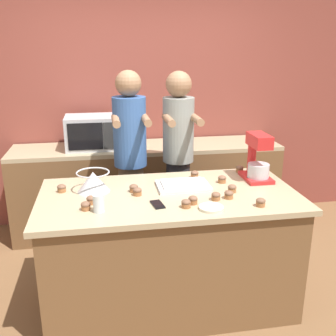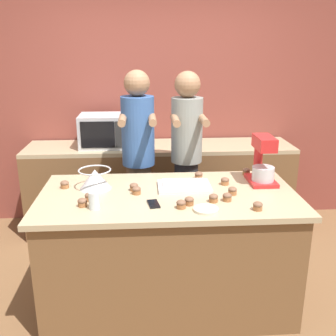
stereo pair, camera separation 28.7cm
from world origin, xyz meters
name	(u,v)px [view 1 (the left image)]	position (x,y,z in m)	size (l,w,h in m)	color
ground_plane	(169,299)	(0.00, 0.00, 0.00)	(16.00, 16.00, 0.00)	brown
back_wall	(143,102)	(0.00, 1.69, 1.35)	(10.00, 0.06, 2.70)	brown
island_counter	(169,249)	(0.00, 0.00, 0.46)	(1.89, 0.96, 0.91)	brown
back_counter	(148,187)	(0.00, 1.34, 0.47)	(2.80, 0.60, 0.94)	brown
person_left	(131,162)	(-0.22, 0.75, 0.95)	(0.31, 0.49, 1.75)	brown
person_right	(178,159)	(0.22, 0.74, 0.95)	(0.30, 0.48, 1.74)	#232328
stand_mixer	(257,160)	(0.75, 0.19, 1.08)	(0.20, 0.30, 0.38)	red
mixing_bowl	(93,181)	(-0.54, 0.14, 1.00)	(0.25, 0.25, 0.15)	#BCBCC1
baking_tray	(183,185)	(0.13, 0.11, 0.93)	(0.40, 0.28, 0.04)	silver
microwave_oven	(90,132)	(-0.58, 1.34, 1.10)	(0.49, 0.39, 0.33)	#B7B7BC
cell_phone	(158,204)	(-0.12, -0.20, 0.92)	(0.09, 0.15, 0.01)	black
drinking_glass	(99,203)	(-0.51, -0.25, 0.97)	(0.07, 0.07, 0.12)	silver
small_plate	(211,208)	(0.23, -0.33, 0.92)	(0.17, 0.17, 0.02)	beige
cupcake_0	(229,195)	(0.40, -0.17, 0.94)	(0.06, 0.06, 0.06)	#9E6038
cupcake_1	(62,188)	(-0.78, 0.16, 0.94)	(0.06, 0.06, 0.06)	#9E6038
cupcake_2	(137,192)	(-0.23, 0.00, 0.94)	(0.06, 0.06, 0.06)	#9E6038
cupcake_3	(134,188)	(-0.25, 0.07, 0.94)	(0.06, 0.06, 0.06)	#9E6038
cupcake_4	(222,179)	(0.45, 0.16, 0.94)	(0.06, 0.06, 0.06)	#9E6038
cupcake_5	(261,202)	(0.57, -0.34, 0.94)	(0.06, 0.06, 0.06)	#9E6038
cupcake_6	(216,196)	(0.30, -0.18, 0.94)	(0.06, 0.06, 0.06)	#9E6038
cupcake_7	(186,203)	(0.07, -0.28, 0.94)	(0.06, 0.06, 0.06)	#9E6038
cupcake_8	(232,188)	(0.46, -0.06, 0.94)	(0.06, 0.06, 0.06)	#9E6038
cupcake_9	(240,169)	(0.68, 0.39, 0.94)	(0.06, 0.06, 0.06)	#9E6038
cupcake_10	(193,200)	(0.13, -0.22, 0.94)	(0.06, 0.06, 0.06)	#9E6038
cupcake_11	(91,200)	(-0.56, -0.10, 0.94)	(0.06, 0.06, 0.06)	#9E6038
cupcake_12	(195,174)	(0.27, 0.31, 0.94)	(0.06, 0.06, 0.06)	#9E6038
cupcake_13	(86,206)	(-0.59, -0.20, 0.94)	(0.06, 0.06, 0.06)	#9E6038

